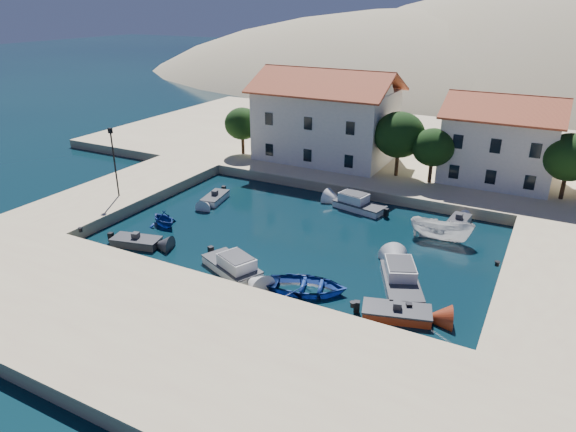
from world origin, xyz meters
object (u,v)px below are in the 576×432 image
object	(u,v)px
building_left	(326,114)
cabin_cruiser_east	(401,281)
building_mid	(501,137)
cabin_cruiser_south	(232,265)
rowboat_south	(307,291)
boat_east	(440,240)
lamppost	(114,156)

from	to	relation	value
building_left	cabin_cruiser_east	size ratio (longest dim) A/B	2.54
building_mid	cabin_cruiser_south	size ratio (longest dim) A/B	2.00
rowboat_south	boat_east	size ratio (longest dim) A/B	1.06
building_left	cabin_cruiser_south	bearing A→B (deg)	-80.20
building_mid	boat_east	bearing A→B (deg)	-97.58
cabin_cruiser_east	boat_east	xyz separation A→B (m)	(0.65, 8.55, -0.48)
cabin_cruiser_east	boat_east	bearing A→B (deg)	-28.84
cabin_cruiser_south	rowboat_south	world-z (taller)	cabin_cruiser_south
lamppost	rowboat_south	xyz separation A→B (m)	(21.71, -5.39, -4.75)
building_mid	boat_east	size ratio (longest dim) A/B	2.16
cabin_cruiser_east	building_mid	bearing A→B (deg)	-30.88
cabin_cruiser_south	building_mid	bearing A→B (deg)	86.69
cabin_cruiser_south	rowboat_south	size ratio (longest dim) A/B	1.02
cabin_cruiser_east	boat_east	world-z (taller)	cabin_cruiser_east
lamppost	boat_east	size ratio (longest dim) A/B	1.28
building_mid	lamppost	distance (m)	36.21
lamppost	cabin_cruiser_south	size ratio (longest dim) A/B	1.18
lamppost	rowboat_south	bearing A→B (deg)	-13.94
building_left	lamppost	world-z (taller)	building_left
lamppost	boat_east	xyz separation A→B (m)	(27.56, 6.44, -4.75)
cabin_cruiser_south	rowboat_south	distance (m)	5.83
building_left	building_mid	xyz separation A→B (m)	(18.00, 1.00, -0.71)
boat_east	lamppost	bearing A→B (deg)	100.30
building_mid	rowboat_south	size ratio (longest dim) A/B	2.04
building_left	cabin_cruiser_south	xyz separation A→B (m)	(4.40, -25.46, -5.46)
rowboat_south	boat_east	xyz separation A→B (m)	(5.85, 11.83, 0.00)
rowboat_south	cabin_cruiser_east	world-z (taller)	cabin_cruiser_east
lamppost	cabin_cruiser_east	xyz separation A→B (m)	(26.91, -2.11, -4.28)
cabin_cruiser_south	boat_east	distance (m)	16.67
building_mid	lamppost	bearing A→B (deg)	-144.55
cabin_cruiser_south	rowboat_south	xyz separation A→B (m)	(5.81, 0.07, -0.48)
lamppost	rowboat_south	world-z (taller)	lamppost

